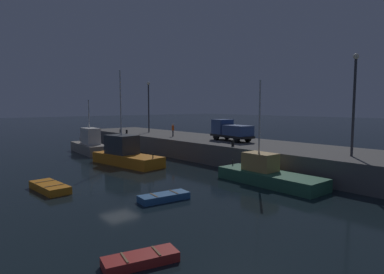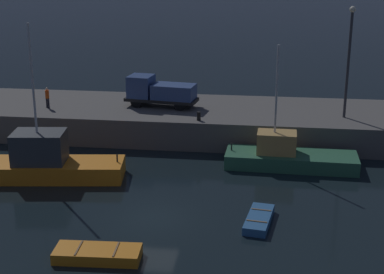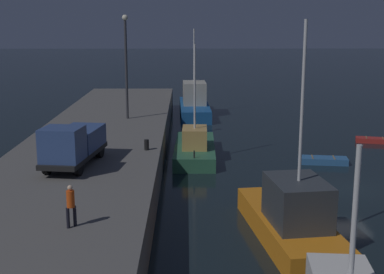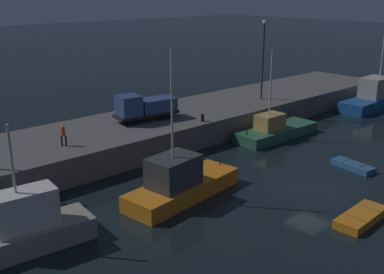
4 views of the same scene
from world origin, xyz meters
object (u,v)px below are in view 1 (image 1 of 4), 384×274
lamp_post_west (149,103)px  utility_truck (231,130)px  fishing_boat_orange (125,154)px  dinghy_red_small (164,197)px  dinghy_orange_near (141,259)px  lamp_post_east (354,97)px  rowboat_white_mid (50,187)px  bollard_central (233,143)px  fishing_trawler_red (268,175)px  fishing_boat_blue (89,144)px  bollard_east (121,131)px  dockworker (173,129)px  bollard_west (127,132)px

lamp_post_west → utility_truck: size_ratio=1.29×
fishing_boat_orange → dinghy_red_small: fishing_boat_orange is taller
lamp_post_west → dinghy_orange_near: bearing=-34.3°
fishing_boat_orange → lamp_post_east: bearing=26.0°
rowboat_white_mid → dinghy_red_small: rowboat_white_mid is taller
dinghy_orange_near → bollard_central: bearing=122.0°
fishing_trawler_red → fishing_boat_blue: bearing=-172.4°
utility_truck → bollard_east: utility_truck is taller
fishing_boat_blue → lamp_post_west: (-0.80, 9.67, 5.39)m
fishing_trawler_red → bollard_east: fishing_trawler_red is taller
dockworker → lamp_post_west: bearing=169.4°
rowboat_white_mid → bollard_east: (-19.08, 16.30, 2.10)m
fishing_trawler_red → bollard_west: 26.34m
dockworker → bollard_east: size_ratio=3.39×
dockworker → fishing_trawler_red: bearing=-14.9°
bollard_west → fishing_boat_blue: bearing=-80.4°
fishing_boat_orange → bollard_east: fishing_boat_orange is taller
fishing_boat_orange → dinghy_orange_near: 22.16m
fishing_boat_blue → lamp_post_west: 11.10m
fishing_trawler_red → fishing_boat_orange: 15.38m
bollard_west → bollard_central: size_ratio=0.85×
lamp_post_west → bollard_east: size_ratio=15.55×
utility_truck → bollard_central: (3.51, -3.56, -0.88)m
fishing_trawler_red → dockworker: fishing_trawler_red is taller
lamp_post_east → bollard_central: size_ratio=12.60×
utility_truck → dockworker: bearing=-169.0°
lamp_post_east → dockworker: bearing=-179.2°
fishing_boat_orange → utility_truck: bearing=64.6°
dinghy_orange_near → lamp_post_east: 20.84m
dinghy_orange_near → rowboat_white_mid: 13.68m
dinghy_red_small → fishing_boat_orange: bearing=160.1°
bollard_west → dinghy_orange_near: bearing=-29.3°
fishing_boat_blue → rowboat_white_mid: bearing=-32.3°
fishing_boat_blue → dinghy_orange_near: size_ratio=2.66×
fishing_trawler_red → bollard_west: (-26.15, 2.68, 1.65)m
dinghy_orange_near → bollard_west: bearing=150.7°
fishing_boat_orange → rowboat_white_mid: bearing=-58.4°
utility_truck → dockworker: size_ratio=3.56×
dockworker → rowboat_white_mid: bearing=-63.3°
dinghy_orange_near → bollard_east: (-32.72, 17.34, 2.17)m
fishing_boat_orange → utility_truck: 11.91m
fishing_boat_orange → dockworker: bearing=111.0°
bollard_west → rowboat_white_mid: bearing=-43.4°
bollard_east → dinghy_orange_near: bearing=-27.9°
fishing_trawler_red → dinghy_orange_near: fishing_trawler_red is taller
dinghy_red_small → bollard_west: bollard_west is taller
fishing_trawler_red → utility_truck: size_ratio=1.50×
dockworker → dinghy_orange_near: bearing=-40.3°
fishing_boat_blue → dinghy_orange_near: bearing=-20.7°
fishing_trawler_red → bollard_central: size_ratio=13.76×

